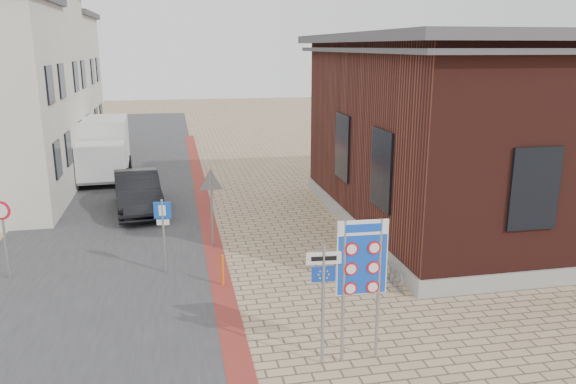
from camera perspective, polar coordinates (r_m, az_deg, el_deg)
name	(u,v)px	position (r m, az deg, el deg)	size (l,w,h in m)	color
ground	(318,327)	(13.50, 3.03, -13.57)	(120.00, 120.00, 0.00)	tan
road_strip	(124,186)	(27.37, -16.32, 0.54)	(7.00, 60.00, 0.02)	#38383A
curb_strip	(206,212)	(22.45, -8.36, -2.02)	(0.60, 40.00, 0.02)	maroon
brick_building	(508,127)	(22.27, 21.48, 6.13)	(13.00, 13.00, 6.80)	gray
townhouse_mid	(3,85)	(30.61, -26.95, 9.65)	(7.40, 6.40, 9.10)	beige
townhouse_far	(33,85)	(36.45, -24.46, 9.83)	(7.40, 6.40, 8.30)	beige
bike_rack	(390,272)	(16.06, 10.33, -8.02)	(0.08, 1.80, 0.60)	slate
sedan	(138,192)	(22.95, -15.03, -0.01)	(1.67, 4.78, 1.58)	black
box_truck	(104,148)	(29.24, -18.19, 4.25)	(2.54, 5.61, 2.89)	slate
border_sign	(362,261)	(11.41, 7.53, -6.92)	(1.05, 0.10, 3.06)	gray
essen_sign	(323,286)	(11.37, 3.60, -9.46)	(0.70, 0.10, 2.61)	gray
parking_sign	(163,224)	(16.31, -12.57, -3.23)	(0.49, 0.11, 2.20)	gray
yield_sign	(211,189)	(18.09, -7.83, 0.30)	(0.90, 0.09, 2.55)	gray
speed_sign	(3,228)	(17.39, -26.93, -3.23)	(0.53, 0.16, 2.28)	gray
bollard	(223,271)	(15.52, -6.66, -7.94)	(0.08, 0.08, 0.90)	orange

